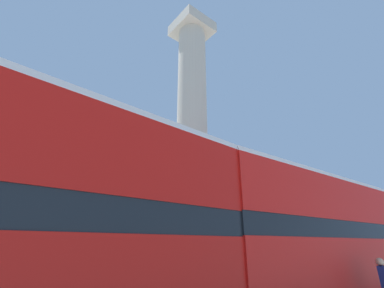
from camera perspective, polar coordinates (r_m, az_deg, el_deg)
ground_plane at (r=15.43m, az=0.00°, el=-28.94°), size 200.00×200.00×0.00m
monument_column at (r=16.23m, az=0.00°, el=-1.70°), size 4.58×4.58×19.21m
bus_a at (r=11.46m, az=27.04°, el=-17.40°), size 11.42×3.19×4.34m
bus_c at (r=5.35m, az=-21.60°, el=-16.10°), size 11.43×3.22×4.36m
street_lamp at (r=12.85m, az=7.28°, el=-13.76°), size 0.48×0.48×6.06m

